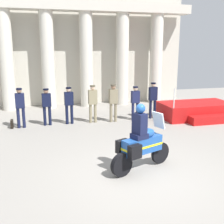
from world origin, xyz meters
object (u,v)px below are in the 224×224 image
object	(u,v)px
reviewing_stand	(197,111)
officer_in_row_5	(135,100)
officer_in_row_2	(69,102)
officer_in_row_4	(113,100)
officer_in_row_0	(20,105)
officer_in_row_6	(153,97)
officer_in_row_3	(93,101)
motorcycle_with_rider	(140,143)
officer_in_row_1	(47,104)
briefcase_on_ground	(12,124)

from	to	relation	value
reviewing_stand	officer_in_row_5	world-z (taller)	reviewing_stand
officer_in_row_2	officer_in_row_4	distance (m)	2.01
reviewing_stand	officer_in_row_5	distance (m)	3.15
officer_in_row_0	officer_in_row_4	world-z (taller)	officer_in_row_4
officer_in_row_4	officer_in_row_6	size ratio (longest dim) A/B	1.00
officer_in_row_3	motorcycle_with_rider	bearing A→B (deg)	88.62
officer_in_row_6	motorcycle_with_rider	distance (m)	5.97
officer_in_row_6	officer_in_row_4	bearing A→B (deg)	-0.47
motorcycle_with_rider	officer_in_row_5	bearing A→B (deg)	50.51
reviewing_stand	officer_in_row_5	size ratio (longest dim) A/B	2.17
officer_in_row_3	officer_in_row_1	bearing A→B (deg)	-6.53
reviewing_stand	officer_in_row_3	bearing A→B (deg)	175.54
officer_in_row_2	officer_in_row_6	bearing A→B (deg)	174.95
reviewing_stand	officer_in_row_4	xyz separation A→B (m)	(-4.16, 0.29, 0.67)
officer_in_row_3	briefcase_on_ground	xyz separation A→B (m)	(-3.52, -0.02, -0.83)
officer_in_row_2	officer_in_row_3	size ratio (longest dim) A/B	0.97
officer_in_row_2	officer_in_row_5	distance (m)	3.09
reviewing_stand	briefcase_on_ground	size ratio (longest dim) A/B	9.68
officer_in_row_3	officer_in_row_5	xyz separation A→B (m)	(2.02, -0.06, -0.07)
briefcase_on_ground	officer_in_row_1	bearing A→B (deg)	3.00
officer_in_row_1	officer_in_row_4	distance (m)	2.98
reviewing_stand	officer_in_row_2	xyz separation A→B (m)	(-6.16, 0.46, 0.63)
officer_in_row_0	officer_in_row_2	size ratio (longest dim) A/B	1.03
officer_in_row_6	officer_in_row_3	bearing A→B (deg)	-4.01
officer_in_row_4	reviewing_stand	bearing A→B (deg)	171.27
briefcase_on_ground	officer_in_row_5	bearing A→B (deg)	-0.41
officer_in_row_2	officer_in_row_6	size ratio (longest dim) A/B	0.95
officer_in_row_6	briefcase_on_ground	xyz separation A→B (m)	(-6.47, -0.06, -0.85)
officer_in_row_2	officer_in_row_5	bearing A→B (deg)	173.08
officer_in_row_4	officer_in_row_5	world-z (taller)	officer_in_row_4
reviewing_stand	officer_in_row_2	size ratio (longest dim) A/B	2.10
reviewing_stand	officer_in_row_2	distance (m)	6.21
reviewing_stand	officer_in_row_0	size ratio (longest dim) A/B	2.03
officer_in_row_5	officer_in_row_2	bearing A→B (deg)	-6.92
officer_in_row_0	briefcase_on_ground	distance (m)	0.92
officer_in_row_5	officer_in_row_6	size ratio (longest dim) A/B	0.92
officer_in_row_0	motorcycle_with_rider	size ratio (longest dim) A/B	0.86
officer_in_row_5	officer_in_row_4	bearing A→B (deg)	-1.89
motorcycle_with_rider	briefcase_on_ground	distance (m)	6.57
reviewing_stand	officer_in_row_1	world-z (taller)	officer_in_row_1
officer_in_row_4	briefcase_on_ground	distance (m)	4.54
reviewing_stand	motorcycle_with_rider	size ratio (longest dim) A/B	1.75
officer_in_row_1	officer_in_row_3	distance (m)	2.04
officer_in_row_1	officer_in_row_2	world-z (taller)	officer_in_row_2
officer_in_row_2	officer_in_row_4	size ratio (longest dim) A/B	0.96
officer_in_row_2	briefcase_on_ground	distance (m)	2.58
officer_in_row_3	officer_in_row_5	world-z (taller)	officer_in_row_3
reviewing_stand	officer_in_row_1	distance (m)	7.17
officer_in_row_1	officer_in_row_3	size ratio (longest dim) A/B	0.95
motorcycle_with_rider	briefcase_on_ground	world-z (taller)	motorcycle_with_rider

